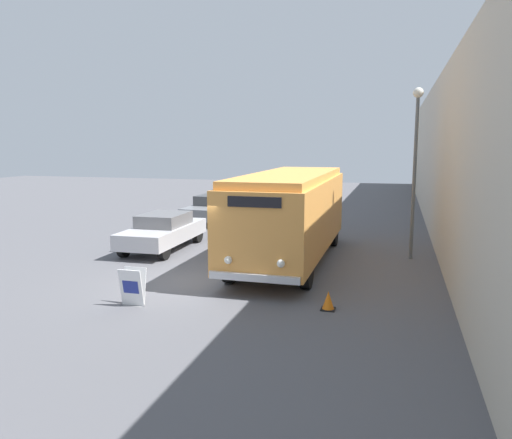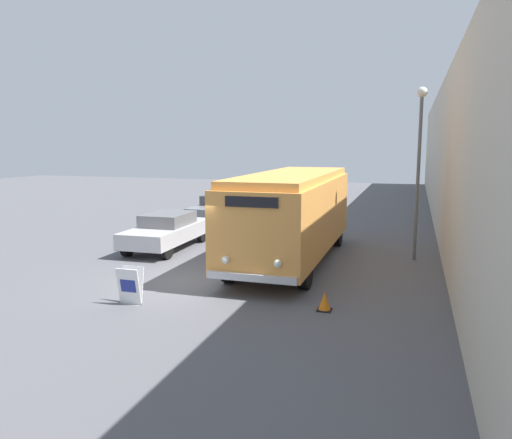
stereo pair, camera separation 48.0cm
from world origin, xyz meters
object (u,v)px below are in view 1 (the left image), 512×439
Objects in this scene: sign_board at (133,288)px; parked_car_far at (249,197)px; parked_car_near at (163,231)px; parked_car_mid at (214,208)px; streetlamp at (416,149)px; parked_car_distant at (273,188)px; traffic_cone at (328,301)px; vintage_bus at (290,212)px.

sign_board is 0.21× the size of parked_car_far.
sign_board is 0.21× the size of parked_car_near.
parked_car_far is (-0.36, 12.97, -0.02)m from parked_car_near.
parked_car_near is 0.98× the size of parked_car_mid.
parked_car_distant is (-9.57, 17.97, -3.20)m from streetlamp.
parked_car_near is 1.02× the size of parked_car_far.
parked_car_distant is (0.16, 5.94, 0.04)m from parked_car_far.
parked_car_mid reaches higher than traffic_cone.
streetlamp is at bearing -28.61° from parked_car_mid.
streetlamp is at bearing 21.09° from vintage_bus.
parked_car_near is at bearing 142.81° from traffic_cone.
vintage_bus is 6.66m from sign_board.
parked_car_distant is (-0.20, 18.92, 0.01)m from parked_car_near.
parked_car_near is (-2.33, 6.51, 0.27)m from sign_board.
parked_car_distant is at bearing 91.56° from parked_car_mid.
vintage_bus is 1.95× the size of parked_car_near.
streetlamp is 7.74m from traffic_cone.
sign_board is 0.24× the size of parked_car_distant.
vintage_bus is 1.52× the size of streetlamp.
sign_board is 0.16× the size of streetlamp.
streetlamp is 9.95m from parked_car_near.
parked_car_mid reaches higher than parked_car_near.
parked_car_near is at bearing -82.68° from parked_car_mid.
parked_car_mid is at bearing 148.29° from streetlamp.
streetlamp is (7.04, 7.46, 3.49)m from sign_board.
sign_board is 2.04× the size of traffic_cone.
parked_car_near is 18.92m from parked_car_distant.
parked_car_mid reaches higher than parked_car_far.
vintage_bus is 5.46m from traffic_cone.
sign_board is at bearing -71.49° from parked_car_near.
streetlamp is 20.61m from parked_car_distant.
parked_car_far reaches higher than sign_board.
parked_car_far is at bearing 91.53° from parked_car_mid.
parked_car_mid is at bearing 101.86° from sign_board.
streetlamp reaches higher than sign_board.
traffic_cone is (7.60, -18.46, -0.49)m from parked_car_far.
parked_car_far is at bearing 112.26° from vintage_bus.
parked_car_distant reaches higher than parked_car_mid.
streetlamp reaches higher than vintage_bus.
sign_board is at bearing -133.34° from streetlamp.
parked_car_mid is 10.14× the size of traffic_cone.
streetlamp is 12.06m from parked_car_mid.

